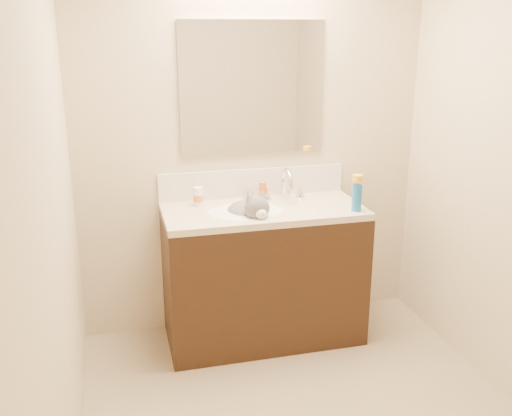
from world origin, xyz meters
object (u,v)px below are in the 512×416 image
basin (245,222)px  amber_bottle (263,191)px  cat (249,216)px  pill_bottle (198,196)px  vanity_cabinet (263,277)px  spray_can (357,198)px  silver_jar (248,195)px  faucet (286,186)px

basin → amber_bottle: bearing=53.2°
cat → pill_bottle: (-0.27, 0.19, 0.09)m
vanity_cabinet → spray_can: size_ratio=7.57×
silver_jar → spray_can: size_ratio=0.42×
cat → amber_bottle: (0.14, 0.22, 0.09)m
silver_jar → amber_bottle: (0.10, 0.00, 0.02)m
cat → amber_bottle: size_ratio=3.78×
pill_bottle → spray_can: 0.95m
pill_bottle → silver_jar: bearing=6.2°
basin → faucet: bearing=29.1°
vanity_cabinet → spray_can: (0.51, -0.19, 0.53)m
vanity_cabinet → amber_bottle: 0.54m
cat → amber_bottle: cat is taller
basin → silver_jar: bearing=72.0°
faucet → spray_can: 0.47m
vanity_cabinet → pill_bottle: 0.65m
amber_bottle → spray_can: 0.60m
vanity_cabinet → cat: bearing=-162.1°
basin → cat: bearing=-2.4°
basin → pill_bottle: bearing=143.3°
pill_bottle → basin: bearing=-36.7°
spray_can → pill_bottle: bearing=158.8°
basin → amber_bottle: size_ratio=4.19×
cat → silver_jar: bearing=68.0°
spray_can → silver_jar: bearing=146.3°
cat → pill_bottle: bearing=135.7°
amber_bottle → spray_can: size_ratio=0.68×
spray_can → vanity_cabinet: bearing=160.1°
faucet → silver_jar: faucet is taller
vanity_cabinet → silver_jar: silver_jar is taller
faucet → silver_jar: 0.24m
vanity_cabinet → faucet: faucet is taller
pill_bottle → amber_bottle: 0.42m
vanity_cabinet → cat: size_ratio=2.96×
basin → spray_can: 0.67m
faucet → cat: (-0.28, -0.17, -0.12)m
basin → cat: 0.04m
vanity_cabinet → faucet: (0.18, 0.14, 0.54)m
vanity_cabinet → silver_jar: bearing=104.4°
silver_jar → cat: bearing=-102.1°
basin → pill_bottle: 0.33m
silver_jar → basin: bearing=-108.0°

